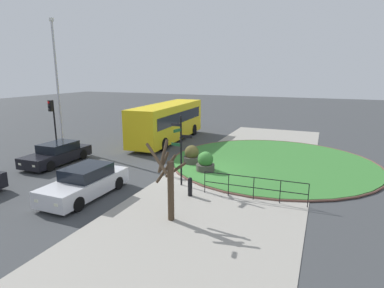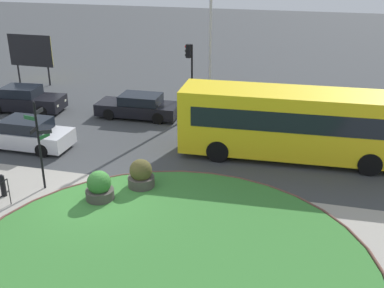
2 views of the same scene
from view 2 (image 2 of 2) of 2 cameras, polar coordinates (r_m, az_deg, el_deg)
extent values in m
plane|color=#3D3F42|center=(18.54, -11.14, -6.46)|extent=(120.00, 120.00, 0.00)
cube|color=#9E998E|center=(16.92, -14.23, -9.76)|extent=(32.00, 7.74, 0.02)
cylinder|color=#387A33|center=(14.62, -3.42, -14.59)|extent=(12.75, 12.75, 0.10)
torus|color=brown|center=(14.62, -3.42, -14.58)|extent=(13.06, 13.06, 0.11)
cylinder|color=black|center=(19.09, -17.90, -0.42)|extent=(0.09, 0.09, 3.52)
sphere|color=black|center=(18.49, -18.57, 4.74)|extent=(0.10, 0.10, 0.10)
cube|color=black|center=(18.83, -17.95, 3.80)|extent=(0.04, 0.48, 0.15)
cube|color=#195128|center=(18.90, -19.02, 2.99)|extent=(0.54, 0.14, 0.15)
cube|color=black|center=(18.53, -18.59, 1.55)|extent=(0.10, 0.53, 0.15)
cube|color=black|center=(18.85, -17.27, 1.41)|extent=(0.43, 0.28, 0.15)
cube|color=#195128|center=(19.17, -17.37, 0.91)|extent=(0.15, 0.56, 0.15)
cylinder|color=black|center=(19.55, -21.83, -4.84)|extent=(0.21, 0.21, 0.79)
sphere|color=black|center=(19.37, -22.02, -3.70)|extent=(0.20, 0.20, 0.20)
cylinder|color=black|center=(18.78, -21.19, -5.40)|extent=(0.04, 0.04, 1.08)
cube|color=yellow|center=(21.41, 12.21, 2.52)|extent=(10.16, 2.86, 2.84)
cube|color=black|center=(22.43, 12.34, 4.52)|extent=(8.85, 0.42, 0.88)
cube|color=black|center=(20.13, 12.25, 2.42)|extent=(8.85, 0.42, 0.88)
cylinder|color=black|center=(23.13, 19.98, -0.02)|extent=(1.01, 0.35, 1.00)
cylinder|color=black|center=(21.12, 20.65, -2.28)|extent=(1.01, 0.35, 1.00)
cylinder|color=black|center=(23.05, 4.00, 1.28)|extent=(1.01, 0.35, 1.00)
cylinder|color=black|center=(21.03, 3.12, -0.86)|extent=(1.01, 0.35, 1.00)
cube|color=black|center=(29.28, -19.45, 4.83)|extent=(4.61, 2.12, 0.75)
cube|color=black|center=(29.19, -19.92, 6.02)|extent=(2.14, 1.70, 0.53)
cube|color=#EAEACC|center=(28.71, -15.02, 5.09)|extent=(0.04, 0.20, 0.12)
cube|color=#EAEACC|center=(27.81, -15.88, 4.44)|extent=(0.04, 0.20, 0.12)
cylinder|color=black|center=(29.38, -16.30, 4.81)|extent=(0.66, 0.28, 0.64)
cylinder|color=black|center=(28.04, -17.65, 3.80)|extent=(0.66, 0.28, 0.64)
cylinder|color=black|center=(30.67, -20.99, 4.94)|extent=(0.66, 0.28, 0.64)
cube|color=black|center=(26.76, -6.53, 4.27)|extent=(4.63, 1.89, 0.64)
cube|color=black|center=(26.53, -6.21, 5.42)|extent=(2.25, 1.62, 0.51)
cube|color=#EAEACC|center=(27.13, -11.51, 4.28)|extent=(0.02, 0.20, 0.12)
cube|color=#EAEACC|center=(28.05, -10.63, 4.96)|extent=(0.02, 0.20, 0.12)
cylinder|color=black|center=(26.61, -9.99, 3.55)|extent=(0.65, 0.24, 0.64)
cylinder|color=black|center=(28.02, -8.72, 4.62)|extent=(0.65, 0.24, 0.64)
cylinder|color=black|center=(25.66, -4.12, 3.12)|extent=(0.65, 0.24, 0.64)
cylinder|color=black|center=(27.12, -3.11, 4.23)|extent=(0.65, 0.24, 0.64)
cube|color=silver|center=(23.87, -19.55, 0.85)|extent=(4.53, 1.78, 0.73)
cube|color=black|center=(23.56, -19.39, 2.23)|extent=(2.14, 1.56, 0.53)
cylinder|color=black|center=(25.34, -21.15, 1.33)|extent=(0.64, 0.22, 0.64)
cylinder|color=black|center=(22.59, -17.63, -0.74)|extent=(0.64, 0.22, 0.64)
cylinder|color=black|center=(23.84, -15.64, 0.74)|extent=(0.64, 0.22, 0.64)
cylinder|color=black|center=(27.92, -0.01, 8.15)|extent=(0.11, 0.11, 3.75)
cube|color=black|center=(27.66, -0.42, 11.16)|extent=(0.28, 0.28, 0.78)
sphere|color=red|center=(27.66, -0.72, 11.68)|extent=(0.16, 0.16, 0.16)
sphere|color=black|center=(27.70, -0.72, 11.18)|extent=(0.16, 0.16, 0.16)
sphere|color=black|center=(27.75, -0.72, 10.69)|extent=(0.16, 0.16, 0.16)
cylinder|color=#B7B7BC|center=(27.52, 2.25, 13.73)|extent=(0.16, 0.16, 9.22)
cylinder|color=black|center=(35.55, -20.27, 8.78)|extent=(0.12, 0.12, 2.36)
cylinder|color=black|center=(34.23, -16.96, 8.70)|extent=(0.12, 0.12, 2.36)
cube|color=yellow|center=(34.63, -18.89, 10.64)|extent=(3.19, 0.17, 2.06)
cube|color=black|center=(34.58, -18.95, 10.61)|extent=(3.29, 0.08, 2.16)
cylinder|color=#47423D|center=(18.92, -6.13, -4.64)|extent=(1.05, 1.05, 0.50)
sphere|color=#4C4723|center=(18.68, -6.20, -3.17)|extent=(0.90, 0.90, 0.90)
cylinder|color=#47423D|center=(18.26, -11.03, -6.08)|extent=(1.07, 1.07, 0.47)
sphere|color=#33702D|center=(18.01, -11.15, -4.60)|extent=(0.91, 0.91, 0.91)
camera|label=1|loc=(25.53, -56.17, 5.54)|focal=29.65mm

